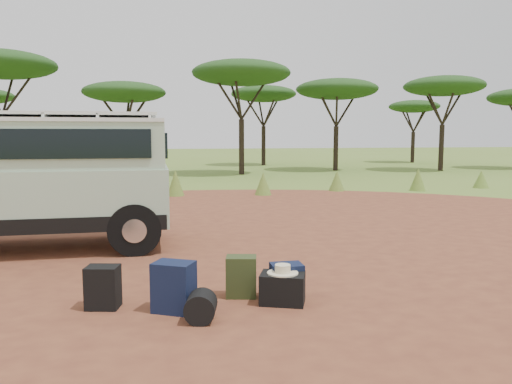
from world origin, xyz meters
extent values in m
plane|color=olive|center=(0.00, 0.00, 0.00)|extent=(140.00, 140.00, 0.00)
cylinder|color=brown|center=(0.00, 0.00, 0.00)|extent=(23.00, 23.00, 0.01)
cone|color=olive|center=(-3.00, 9.20, 0.35)|extent=(0.60, 0.60, 0.70)
cone|color=olive|center=(0.00, 8.80, 0.45)|extent=(0.60, 0.60, 0.90)
cone|color=olive|center=(3.00, 8.40, 0.40)|extent=(0.60, 0.60, 0.80)
cone|color=olive|center=(6.00, 9.10, 0.38)|extent=(0.60, 0.60, 0.75)
cone|color=olive|center=(9.00, 8.50, 0.42)|extent=(0.60, 0.60, 0.85)
cone|color=olive|center=(12.00, 8.90, 0.35)|extent=(0.60, 0.60, 0.70)
cylinder|color=black|center=(-8.00, 19.00, 1.53)|extent=(0.28, 0.28, 3.06)
cylinder|color=black|center=(-2.00, 18.20, 1.17)|extent=(0.28, 0.28, 2.34)
ellipsoid|color=#213C16|center=(-2.00, 18.20, 4.26)|extent=(4.20, 4.20, 1.05)
cylinder|color=black|center=(4.00, 17.80, 1.46)|extent=(0.28, 0.28, 2.93)
ellipsoid|color=#213C16|center=(4.00, 17.80, 5.33)|extent=(5.20, 5.20, 1.30)
cylinder|color=black|center=(10.00, 19.50, 1.30)|extent=(0.28, 0.28, 2.61)
ellipsoid|color=#213C16|center=(10.00, 19.50, 4.76)|extent=(4.80, 4.80, 1.20)
cylinder|color=black|center=(16.00, 18.00, 1.35)|extent=(0.28, 0.28, 2.70)
ellipsoid|color=#213C16|center=(16.00, 18.00, 4.92)|extent=(4.60, 4.60, 1.15)
cylinder|color=black|center=(7.00, 25.50, 1.35)|extent=(0.28, 0.28, 2.70)
ellipsoid|color=#213C16|center=(7.00, 25.50, 4.92)|extent=(4.50, 4.50, 1.12)
cylinder|color=black|center=(19.00, 26.50, 1.17)|extent=(0.28, 0.28, 2.34)
ellipsoid|color=#213C16|center=(19.00, 26.50, 4.26)|extent=(3.80, 3.80, 0.95)
cube|color=#A2BCA0|center=(-3.00, 1.20, 0.97)|extent=(4.90, 2.05, 1.03)
cube|color=black|center=(-3.00, 1.20, 0.59)|extent=(4.81, 2.09, 0.26)
cube|color=#A2BCA0|center=(-2.13, 1.19, 1.89)|extent=(3.05, 1.95, 0.81)
cube|color=silver|center=(-2.13, 1.19, 2.33)|extent=(3.05, 2.00, 0.07)
cube|color=silver|center=(-2.13, 1.19, 2.44)|extent=(2.80, 1.87, 0.05)
cube|color=black|center=(-2.14, 0.21, 1.94)|extent=(2.57, 0.07, 0.49)
cube|color=black|center=(-2.12, 2.17, 1.94)|extent=(2.57, 0.07, 0.49)
cube|color=black|center=(-0.59, 1.17, 1.89)|extent=(0.07, 1.61, 0.45)
cylinder|color=black|center=(-3.53, 2.15, 1.81)|extent=(0.09, 0.09, 0.90)
cylinder|color=black|center=(-1.16, 0.31, 0.46)|extent=(0.91, 0.31, 0.91)
cylinder|color=black|center=(-1.15, 2.05, 0.46)|extent=(0.91, 0.31, 0.91)
cube|color=black|center=(-1.48, -2.37, 0.26)|extent=(0.43, 0.36, 0.52)
cube|color=#121839|center=(-0.65, -2.67, 0.30)|extent=(0.56, 0.50, 0.60)
cube|color=#343D1C|center=(0.22, -2.30, 0.27)|extent=(0.44, 0.36, 0.53)
cube|color=#121839|center=(0.78, -2.47, 0.22)|extent=(0.40, 0.30, 0.45)
cube|color=black|center=(0.68, -2.66, 0.19)|extent=(0.64, 0.55, 0.38)
cylinder|color=black|center=(-0.38, -3.05, 0.17)|extent=(0.41, 0.41, 0.34)
cylinder|color=beige|center=(0.68, -2.66, 0.39)|extent=(0.38, 0.38, 0.02)
cylinder|color=beige|center=(0.68, -2.66, 0.45)|extent=(0.19, 0.19, 0.10)
camera|label=1|loc=(-0.92, -8.44, 2.07)|focal=35.00mm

